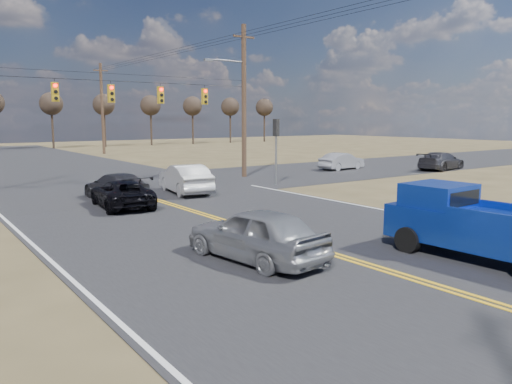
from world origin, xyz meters
TOP-DOWN VIEW (x-y plane):
  - ground at (0.00, 0.00)m, footprint 160.00×160.00m
  - road_main at (0.00, 10.00)m, footprint 14.00×120.00m
  - road_cross at (0.00, 18.00)m, footprint 120.00×12.00m
  - signal_gantry at (0.50, 17.79)m, footprint 19.60×4.83m
  - utility_poles at (0.00, 17.00)m, footprint 19.60×58.32m
  - treeline at (0.00, 26.96)m, footprint 87.00×117.80m
  - pickup_truck at (2.97, -2.29)m, footprint 2.34×5.44m
  - silver_suv at (-2.14, 1.17)m, footprint 2.35×4.63m
  - black_suv at (-2.06, 11.45)m, footprint 2.56×4.65m
  - white_car_queue at (2.24, 13.64)m, footprint 2.39×4.86m
  - dgrey_car_queue at (-1.50, 13.59)m, footprint 2.17×4.67m
  - cross_car_east_near at (17.88, 17.61)m, footprint 1.75×4.10m
  - cross_car_east_far at (23.95, 13.00)m, footprint 2.64×5.04m

SIDE VIEW (x-z plane):
  - ground at x=0.00m, z-range 0.00..0.00m
  - road_main at x=0.00m, z-range -0.01..0.01m
  - road_cross at x=0.00m, z-range -0.01..0.01m
  - black_suv at x=-2.06m, z-range 0.00..1.23m
  - cross_car_east_near at x=17.88m, z-range 0.00..1.31m
  - dgrey_car_queue at x=-1.50m, z-range 0.00..1.32m
  - cross_car_east_far at x=23.95m, z-range 0.00..1.39m
  - silver_suv at x=-2.14m, z-range 0.00..1.51m
  - white_car_queue at x=2.24m, z-range 0.00..1.53m
  - pickup_truck at x=2.97m, z-range -0.03..1.98m
  - signal_gantry at x=0.50m, z-range 0.06..10.06m
  - utility_poles at x=0.00m, z-range 0.23..10.23m
  - treeline at x=0.00m, z-range 2.00..9.40m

